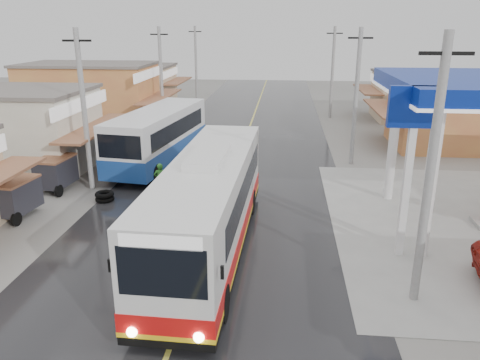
{
  "coord_description": "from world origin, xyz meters",
  "views": [
    {
      "loc": [
        2.82,
        -13.09,
        8.11
      ],
      "look_at": [
        1.0,
        6.08,
        1.7
      ],
      "focal_mm": 35.0,
      "sensor_mm": 36.0,
      "label": 1
    }
  ],
  "objects": [
    {
      "name": "utility_poles_right",
      "position": [
        7.0,
        15.0,
        0.0
      ],
      "size": [
        1.6,
        36.0,
        8.0
      ],
      "primitive_type": null,
      "color": "gray",
      "rests_on": "ground"
    },
    {
      "name": "coach_bus",
      "position": [
        0.21,
        2.67,
        1.85
      ],
      "size": [
        3.09,
        12.35,
        3.83
      ],
      "rotation": [
        0.0,
        0.0,
        -0.03
      ],
      "color": "silver",
      "rests_on": "road"
    },
    {
      "name": "utility_poles_left",
      "position": [
        -7.0,
        16.0,
        0.0
      ],
      "size": [
        1.6,
        50.0,
        8.0
      ],
      "primitive_type": null,
      "color": "gray",
      "rests_on": "ground"
    },
    {
      "name": "tricycle_near",
      "position": [
        -8.84,
        5.11,
        0.98
      ],
      "size": [
        1.71,
        2.39,
        1.72
      ],
      "rotation": [
        0.0,
        0.0,
        -0.12
      ],
      "color": "#26262D",
      "rests_on": "ground"
    },
    {
      "name": "second_bus",
      "position": [
        -4.61,
        13.7,
        1.78
      ],
      "size": [
        4.03,
        10.23,
        3.31
      ],
      "rotation": [
        0.0,
        0.0,
        -0.14
      ],
      "color": "silver",
      "rests_on": "road"
    },
    {
      "name": "road",
      "position": [
        0.0,
        15.0,
        0.01
      ],
      "size": [
        12.0,
        90.0,
        0.02
      ],
      "primitive_type": "cube",
      "color": "black",
      "rests_on": "ground"
    },
    {
      "name": "tricycle_far",
      "position": [
        -8.71,
        8.67,
        1.0
      ],
      "size": [
        1.68,
        2.4,
        1.75
      ],
      "rotation": [
        0.0,
        0.0,
        -0.08
      ],
      "color": "#26262D",
      "rests_on": "ground"
    },
    {
      "name": "centre_line",
      "position": [
        0.0,
        15.0,
        0.02
      ],
      "size": [
        0.15,
        90.0,
        0.01
      ],
      "primitive_type": "cube",
      "color": "#D8CC4C",
      "rests_on": "road"
    },
    {
      "name": "cyclist",
      "position": [
        -2.92,
        7.6,
        0.64
      ],
      "size": [
        1.16,
        1.91,
        1.95
      ],
      "rotation": [
        0.0,
        0.0,
        0.32
      ],
      "color": "black",
      "rests_on": "ground"
    },
    {
      "name": "shopfronts_left",
      "position": [
        -13.0,
        18.0,
        0.0
      ],
      "size": [
        11.0,
        44.0,
        5.2
      ],
      "primitive_type": null,
      "color": "tan",
      "rests_on": "ground"
    },
    {
      "name": "ground",
      "position": [
        0.0,
        0.0,
        0.0
      ],
      "size": [
        120.0,
        120.0,
        0.0
      ],
      "primitive_type": "plane",
      "color": "slate",
      "rests_on": "ground"
    },
    {
      "name": "tyre_stack",
      "position": [
        -5.69,
        7.35,
        0.23
      ],
      "size": [
        0.91,
        0.91,
        0.47
      ],
      "color": "black",
      "rests_on": "ground"
    }
  ]
}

